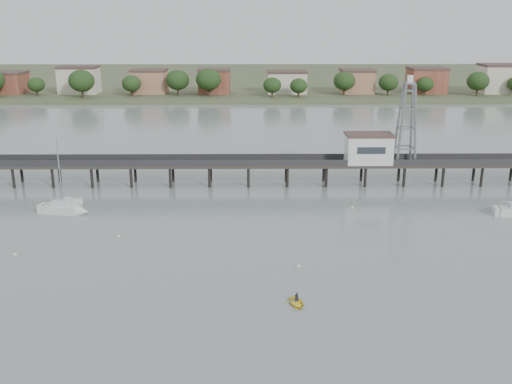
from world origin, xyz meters
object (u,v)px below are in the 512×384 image
(pier, at_px, (229,164))
(lattice_tower, at_px, (407,124))
(sailboat_b, at_px, (68,209))
(white_tender, at_px, (72,201))
(yellow_dinghy, at_px, (296,305))

(pier, bearing_deg, lattice_tower, 0.00)
(sailboat_b, height_order, white_tender, sailboat_b)
(lattice_tower, bearing_deg, pier, -180.00)
(sailboat_b, xyz_separation_m, white_tender, (-0.80, 4.88, -0.27))
(sailboat_b, height_order, yellow_dinghy, sailboat_b)
(lattice_tower, distance_m, sailboat_b, 59.09)
(white_tender, bearing_deg, pier, 9.29)
(white_tender, height_order, yellow_dinghy, yellow_dinghy)
(sailboat_b, xyz_separation_m, yellow_dinghy, (33.09, -29.69, -0.65))
(pier, height_order, sailboat_b, sailboat_b)
(lattice_tower, bearing_deg, white_tender, -168.93)
(white_tender, relative_size, yellow_dinghy, 1.22)
(sailboat_b, bearing_deg, white_tender, 109.71)
(white_tender, xyz_separation_m, yellow_dinghy, (33.89, -34.57, -0.37))
(lattice_tower, height_order, yellow_dinghy, lattice_tower)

